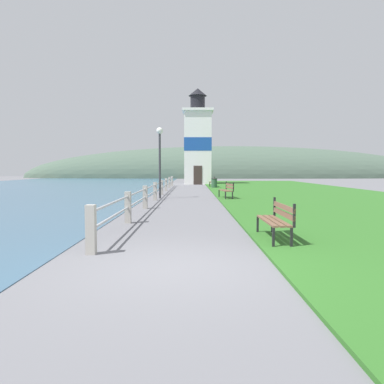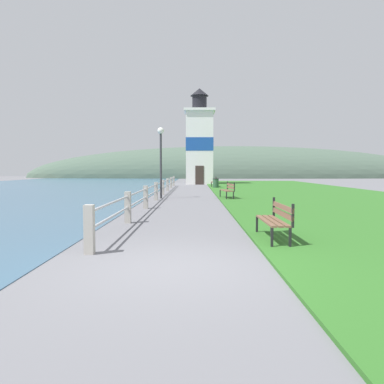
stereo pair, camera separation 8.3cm
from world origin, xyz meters
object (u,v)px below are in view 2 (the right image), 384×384
object	(u,v)px
park_bench_far	(214,181)
trash_bin	(216,183)
lamp_post	(161,149)
lighthouse	(199,143)
park_bench_midway	(228,189)
park_bench_near	(276,218)

from	to	relation	value
park_bench_far	trash_bin	distance (m)	2.03
lamp_post	park_bench_far	bearing A→B (deg)	74.30
lighthouse	trash_bin	distance (m)	9.91
park_bench_midway	park_bench_far	bearing A→B (deg)	-97.23
trash_bin	lamp_post	bearing A→B (deg)	-108.42
park_bench_midway	trash_bin	distance (m)	11.53
lighthouse	lamp_post	bearing A→B (deg)	-96.87
park_bench_near	park_bench_midway	world-z (taller)	same
park_bench_near	trash_bin	xyz separation A→B (m)	(-0.03, 23.60, -0.12)
lighthouse	park_bench_near	bearing A→B (deg)	-87.67
park_bench_far	lighthouse	xyz separation A→B (m)	(-1.28, 6.90, 3.98)
lighthouse	trash_bin	world-z (taller)	lighthouse
lighthouse	trash_bin	size ratio (longest dim) A/B	12.35
park_bench_midway	trash_bin	size ratio (longest dim) A/B	2.17
park_bench_far	lighthouse	world-z (taller)	lighthouse
park_bench_far	trash_bin	size ratio (longest dim) A/B	2.27
park_bench_far	lamp_post	world-z (taller)	lamp_post
park_bench_near	park_bench_far	xyz separation A→B (m)	(-0.04, 25.63, 0.00)
park_bench_midway	park_bench_near	bearing A→B (deg)	82.64
park_bench_far	lamp_post	xyz separation A→B (m)	(-3.70, -13.16, 2.20)
park_bench_midway	park_bench_far	distance (m)	13.56
park_bench_far	lighthouse	bearing A→B (deg)	-77.71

